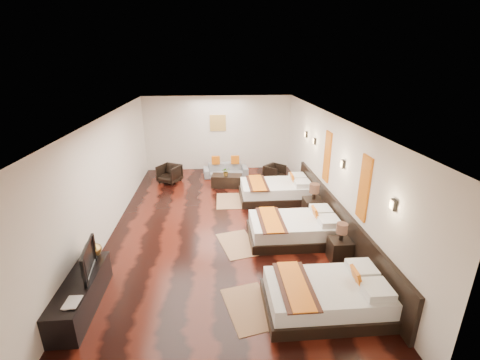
{
  "coord_description": "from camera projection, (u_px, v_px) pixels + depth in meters",
  "views": [
    {
      "loc": [
        -0.15,
        -7.66,
        4.07
      ],
      "look_at": [
        0.49,
        0.38,
        1.1
      ],
      "focal_mm": 24.73,
      "sensor_mm": 36.0,
      "label": 1
    }
  ],
  "objects": [
    {
      "name": "nightstand_b",
      "position": [
        313.0,
        206.0,
        8.87
      ],
      "size": [
        0.5,
        0.5,
        0.98
      ],
      "color": "black",
      "rests_on": "floor"
    },
    {
      "name": "back_wall",
      "position": [
        218.0,
        133.0,
        12.54
      ],
      "size": [
        5.5,
        0.01,
        2.8
      ],
      "primitive_type": "cube",
      "color": "silver",
      "rests_on": "floor"
    },
    {
      "name": "sconce_near",
      "position": [
        393.0,
        205.0,
        5.34
      ],
      "size": [
        0.07,
        0.12,
        0.18
      ],
      "color": "black",
      "rests_on": "right_wall"
    },
    {
      "name": "bed_far",
      "position": [
        276.0,
        191.0,
        10.08
      ],
      "size": [
        2.15,
        1.35,
        0.82
      ],
      "color": "black",
      "rests_on": "floor"
    },
    {
      "name": "left_wall",
      "position": [
        106.0,
        177.0,
        7.89
      ],
      "size": [
        0.01,
        9.5,
        2.8
      ],
      "primitive_type": "cube",
      "color": "silver",
      "rests_on": "floor"
    },
    {
      "name": "nightstand_a",
      "position": [
        340.0,
        247.0,
        7.01
      ],
      "size": [
        0.44,
        0.44,
        0.87
      ],
      "color": "black",
      "rests_on": "floor"
    },
    {
      "name": "figurine",
      "position": [
        92.0,
        248.0,
        6.22
      ],
      "size": [
        0.37,
        0.37,
        0.34
      ],
      "primitive_type": "imported",
      "rotation": [
        0.0,
        0.0,
        0.14
      ],
      "color": "brown",
      "rests_on": "tv_console"
    },
    {
      "name": "orange_panel_a",
      "position": [
        364.0,
        188.0,
        6.42
      ],
      "size": [
        0.04,
        0.4,
        1.3
      ],
      "primitive_type": "cube",
      "color": "#D86014",
      "rests_on": "right_wall"
    },
    {
      "name": "headboard_panel",
      "position": [
        337.0,
        220.0,
        7.88
      ],
      "size": [
        0.08,
        6.6,
        0.9
      ],
      "primitive_type": "cube",
      "color": "black",
      "rests_on": "floor"
    },
    {
      "name": "jute_mat_near",
      "position": [
        249.0,
        307.0,
        5.74
      ],
      "size": [
        1.0,
        1.34,
        0.01
      ],
      "primitive_type": "cube",
      "rotation": [
        0.0,
        0.0,
        0.22
      ],
      "color": "#9B714F",
      "rests_on": "floor"
    },
    {
      "name": "book",
      "position": [
        65.0,
        303.0,
        5.04
      ],
      "size": [
        0.23,
        0.31,
        0.03
      ],
      "primitive_type": "imported",
      "rotation": [
        0.0,
        0.0,
        -0.03
      ],
      "color": "black",
      "rests_on": "tv_console"
    },
    {
      "name": "ceiling",
      "position": [
        220.0,
        117.0,
        7.61
      ],
      "size": [
        5.5,
        9.5,
        0.01
      ],
      "primitive_type": "cube",
      "color": "white",
      "rests_on": "floor"
    },
    {
      "name": "coffee_table",
      "position": [
        227.0,
        181.0,
        11.13
      ],
      "size": [
        1.07,
        0.65,
        0.4
      ],
      "primitive_type": "cube",
      "rotation": [
        0.0,
        0.0,
        -0.16
      ],
      "color": "black",
      "rests_on": "floor"
    },
    {
      "name": "sconce_lounge",
      "position": [
        306.0,
        134.0,
        10.29
      ],
      "size": [
        0.07,
        0.12,
        0.18
      ],
      "color": "black",
      "rests_on": "right_wall"
    },
    {
      "name": "table_plant",
      "position": [
        226.0,
        172.0,
        10.95
      ],
      "size": [
        0.27,
        0.24,
        0.29
      ],
      "primitive_type": "imported",
      "rotation": [
        0.0,
        0.0,
        0.04
      ],
      "color": "#265A1E",
      "rests_on": "coffee_table"
    },
    {
      "name": "orange_panel_b",
      "position": [
        327.0,
        157.0,
        8.48
      ],
      "size": [
        0.04,
        0.4,
        1.3
      ],
      "primitive_type": "cube",
      "color": "#D86014",
      "rests_on": "right_wall"
    },
    {
      "name": "sconce_far",
      "position": [
        314.0,
        141.0,
        9.45
      ],
      "size": [
        0.07,
        0.12,
        0.18
      ],
      "color": "black",
      "rests_on": "right_wall"
    },
    {
      "name": "bed_near",
      "position": [
        327.0,
        296.0,
        5.62
      ],
      "size": [
        2.08,
        1.31,
        0.79
      ],
      "color": "black",
      "rests_on": "floor"
    },
    {
      "name": "armchair_right",
      "position": [
        275.0,
        173.0,
        11.66
      ],
      "size": [
        0.87,
        0.87,
        0.57
      ],
      "primitive_type": "imported",
      "rotation": [
        0.0,
        0.0,
        0.79
      ],
      "color": "black",
      "rests_on": "floor"
    },
    {
      "name": "floor",
      "position": [
        222.0,
        225.0,
        8.58
      ],
      "size": [
        5.5,
        9.5,
        0.01
      ],
      "primitive_type": "cube",
      "color": "black",
      "rests_on": "ground"
    },
    {
      "name": "tv",
      "position": [
        84.0,
        260.0,
        5.67
      ],
      "size": [
        0.24,
        0.93,
        0.53
      ],
      "primitive_type": "imported",
      "rotation": [
        0.0,
        0.0,
        1.71
      ],
      "color": "black",
      "rests_on": "tv_console"
    },
    {
      "name": "right_wall",
      "position": [
        331.0,
        172.0,
        8.3
      ],
      "size": [
        0.01,
        9.5,
        2.8
      ],
      "primitive_type": "cube",
      "color": "silver",
      "rests_on": "floor"
    },
    {
      "name": "sofa",
      "position": [
        226.0,
        170.0,
        12.1
      ],
      "size": [
        1.65,
        0.76,
        0.47
      ],
      "primitive_type": "imported",
      "rotation": [
        0.0,
        0.0,
        0.09
      ],
      "color": "gray",
      "rests_on": "floor"
    },
    {
      "name": "jute_mat_mid",
      "position": [
        238.0,
        244.0,
        7.7
      ],
      "size": [
        1.03,
        1.35,
        0.01
      ],
      "primitive_type": "cube",
      "rotation": [
        0.0,
        0.0,
        0.25
      ],
      "color": "#9B714F",
      "rests_on": "floor"
    },
    {
      "name": "sconce_mid",
      "position": [
        343.0,
        164.0,
        7.39
      ],
      "size": [
        0.07,
        0.12,
        0.18
      ],
      "color": "black",
      "rests_on": "right_wall"
    },
    {
      "name": "armchair_left",
      "position": [
        170.0,
        174.0,
        11.47
      ],
      "size": [
        0.92,
        0.92,
        0.62
      ],
      "primitive_type": "imported",
      "rotation": [
        0.0,
        0.0,
        -0.52
      ],
      "color": "black",
      "rests_on": "floor"
    },
    {
      "name": "bed_mid",
      "position": [
        295.0,
        229.0,
        7.84
      ],
      "size": [
        2.12,
        1.33,
        0.81
      ],
      "color": "black",
      "rests_on": "floor"
    },
    {
      "name": "gold_artwork",
      "position": [
        218.0,
        123.0,
        12.38
      ],
      "size": [
        0.6,
        0.04,
        0.6
      ],
      "primitive_type": "cube",
      "color": "#AD873F",
      "rests_on": "back_wall"
    },
    {
      "name": "jute_mat_far",
      "position": [
        229.0,
        201.0,
        10.04
      ],
      "size": [
        0.77,
        1.22,
        0.01
      ],
      "primitive_type": "cube",
      "rotation": [
        0.0,
        0.0,
        -0.02
      ],
      "color": "#9B714F",
      "rests_on": "floor"
    },
    {
      "name": "tv_console",
      "position": [
        81.0,
        294.0,
        5.66
      ],
      "size": [
        0.5,
        1.8,
        0.55
      ],
      "primitive_type": "cube",
      "color": "black",
      "rests_on": "floor"
    }
  ]
}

